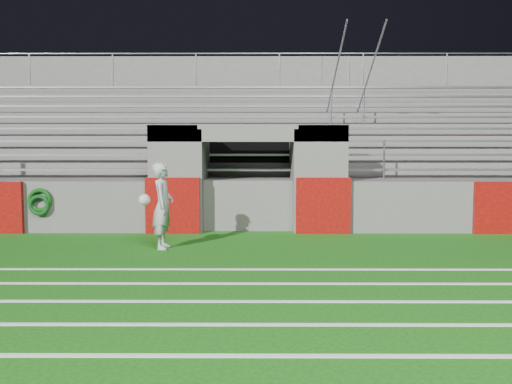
{
  "coord_description": "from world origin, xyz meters",
  "views": [
    {
      "loc": [
        0.26,
        -10.6,
        2.14
      ],
      "look_at": [
        0.2,
        1.8,
        1.1
      ],
      "focal_mm": 40.0,
      "sensor_mm": 36.0,
      "label": 1
    }
  ],
  "objects": [
    {
      "name": "hose_coil",
      "position": [
        -4.99,
        2.93,
        0.76
      ],
      "size": [
        0.58,
        0.15,
        0.66
      ],
      "color": "#0E460E",
      "rests_on": "ground"
    },
    {
      "name": "field_markings",
      "position": [
        0.0,
        -5.0,
        0.01
      ],
      "size": [
        28.0,
        8.09,
        0.01
      ],
      "color": "white",
      "rests_on": "ground"
    },
    {
      "name": "goalkeeper_with_ball",
      "position": [
        -1.71,
        0.99,
        0.89
      ],
      "size": [
        0.68,
        0.65,
        1.77
      ],
      "color": "#A1A7AA",
      "rests_on": "ground"
    },
    {
      "name": "ground",
      "position": [
        0.0,
        0.0,
        0.0
      ],
      "size": [
        90.0,
        90.0,
        0.0
      ],
      "primitive_type": "plane",
      "color": "#13540E",
      "rests_on": "ground"
    },
    {
      "name": "stadium_structure",
      "position": [
        0.0,
        7.97,
        1.49
      ],
      "size": [
        26.0,
        8.48,
        5.42
      ],
      "color": "#565351",
      "rests_on": "ground"
    }
  ]
}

